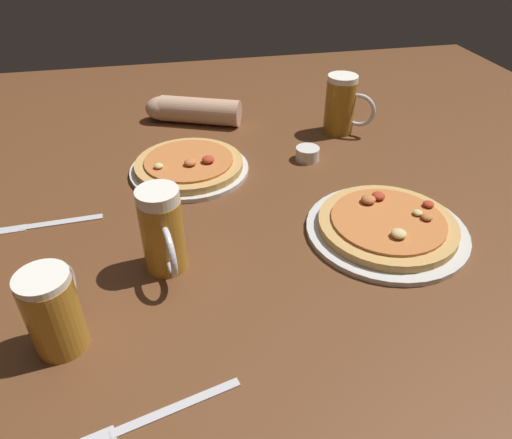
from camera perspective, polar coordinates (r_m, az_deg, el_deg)
name	(u,v)px	position (r m, az deg, el deg)	size (l,w,h in m)	color
ground_plane	(256,233)	(1.03, 0.00, -1.58)	(2.40, 2.40, 0.03)	brown
pizza_plate_near	(387,226)	(1.04, 15.48, -0.78)	(0.34, 0.34, 0.05)	silver
pizza_plate_far	(189,166)	(1.23, -8.02, 6.39)	(0.30, 0.30, 0.05)	silver
beer_mug_dark	(163,232)	(0.89, -11.14, -1.51)	(0.08, 0.14, 0.17)	#B27A23
beer_mug_amber	(54,310)	(0.80, -23.14, -10.01)	(0.08, 0.14, 0.15)	#B27A23
beer_mug_pale	(342,105)	(1.43, 10.26, 13.40)	(0.13, 0.11, 0.17)	#9E6619
ramekin_sauce	(307,154)	(1.29, 6.21, 7.87)	(0.06, 0.06, 0.03)	silver
fork_left	(161,413)	(0.73, -11.41, -21.89)	(0.22, 0.07, 0.01)	silver
knife_right	(50,223)	(1.13, -23.57, -0.43)	(0.22, 0.03, 0.01)	silver
diner_arm	(190,110)	(1.50, -7.99, 12.90)	(0.29, 0.17, 0.08)	tan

